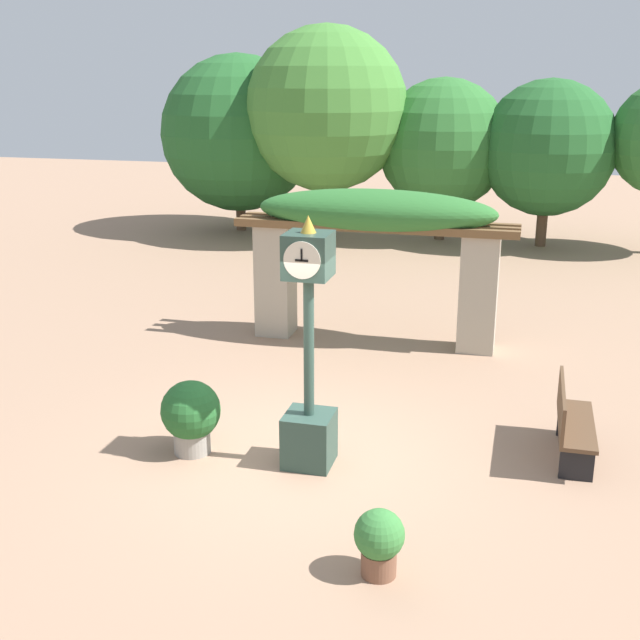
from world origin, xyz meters
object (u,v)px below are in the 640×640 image
at_px(potted_plant_near_left, 191,414).
at_px(park_bench, 571,423).
at_px(potted_plant_near_right, 379,540).
at_px(pedestal_clock, 309,366).

distance_m(potted_plant_near_left, park_bench, 4.56).
distance_m(potted_plant_near_left, potted_plant_near_right, 3.27).
bearing_deg(potted_plant_near_left, park_bench, 13.41).
distance_m(pedestal_clock, potted_plant_near_right, 2.46).
bearing_deg(park_bench, pedestal_clock, 108.17).
height_order(potted_plant_near_left, park_bench, potted_plant_near_left).
xyz_separation_m(potted_plant_near_left, park_bench, (4.44, 1.06, -0.07)).
bearing_deg(park_bench, potted_plant_near_left, 103.41).
bearing_deg(park_bench, potted_plant_near_right, 148.89).
xyz_separation_m(pedestal_clock, potted_plant_near_left, (-1.46, -0.08, -0.74)).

